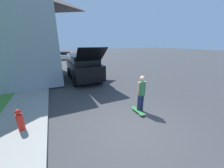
# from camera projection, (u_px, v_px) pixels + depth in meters

# --- Properties ---
(ground_plane) EXTENTS (120.00, 120.00, 0.00)m
(ground_plane) POSITION_uv_depth(u_px,v_px,m) (131.00, 129.00, 4.45)
(ground_plane) COLOR #3D3D3F
(sidewalk) EXTENTS (1.80, 80.00, 0.10)m
(sidewalk) POSITION_uv_depth(u_px,v_px,m) (34.00, 89.00, 8.12)
(sidewalk) COLOR #9E9E99
(sidewalk) RESTS_ON ground_plane
(suv_parked) EXTENTS (2.17, 5.65, 2.68)m
(suv_parked) POSITION_uv_depth(u_px,v_px,m) (83.00, 66.00, 10.20)
(suv_parked) COLOR black
(suv_parked) RESTS_ON ground_plane
(car_down_street) EXTENTS (1.92, 4.41, 1.36)m
(car_down_street) POSITION_uv_depth(u_px,v_px,m) (65.00, 55.00, 23.53)
(car_down_street) COLOR #B7B7BC
(car_down_street) RESTS_ON ground_plane
(skateboarder) EXTENTS (0.41, 0.22, 1.64)m
(skateboarder) POSITION_uv_depth(u_px,v_px,m) (141.00, 93.00, 5.30)
(skateboarder) COLOR #192347
(skateboarder) RESTS_ON ground_plane
(skateboard) EXTENTS (0.23, 0.82, 0.10)m
(skateboard) POSITION_uv_depth(u_px,v_px,m) (138.00, 111.00, 5.47)
(skateboard) COLOR #337F3D
(skateboard) RESTS_ON ground_plane
(fire_hydrant) EXTENTS (0.20, 0.20, 0.77)m
(fire_hydrant) POSITION_uv_depth(u_px,v_px,m) (20.00, 120.00, 4.15)
(fire_hydrant) COLOR red
(fire_hydrant) RESTS_ON sidewalk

